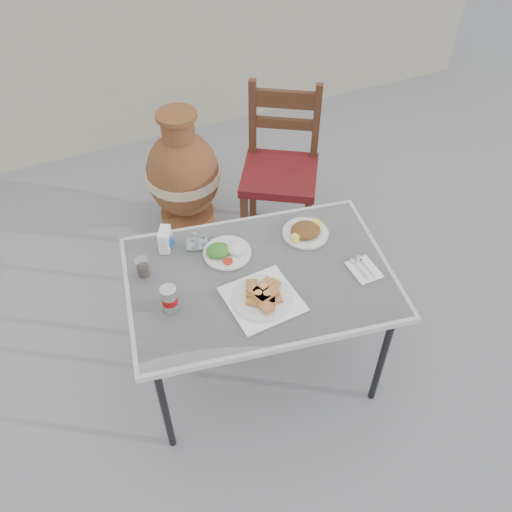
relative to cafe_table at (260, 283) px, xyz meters
name	(u,v)px	position (x,y,z in m)	size (l,w,h in m)	color
ground	(262,381)	(-0.02, -0.09, -0.64)	(80.00, 80.00, 0.00)	slate
cafe_table	(260,283)	(0.00, 0.00, 0.00)	(1.25, 0.95, 0.69)	black
pide_plate	(262,295)	(-0.05, -0.13, 0.07)	(0.31, 0.31, 0.06)	white
salad_rice_plate	(227,251)	(-0.08, 0.18, 0.07)	(0.22, 0.22, 0.05)	silver
salad_chopped_plate	(306,231)	(0.30, 0.15, 0.07)	(0.22, 0.22, 0.05)	silver
soda_can	(169,299)	(-0.40, -0.02, 0.11)	(0.07, 0.07, 0.12)	#BDBCC1
cola_glass	(143,268)	(-0.45, 0.21, 0.09)	(0.06, 0.06, 0.09)	white
napkin_holder	(165,239)	(-0.32, 0.32, 0.10)	(0.08, 0.10, 0.11)	white
condiment_caddy	(197,242)	(-0.18, 0.28, 0.07)	(0.11, 0.10, 0.07)	#B2B2B9
cutlery_napkin	(362,268)	(0.43, -0.14, 0.05)	(0.12, 0.16, 0.01)	white
chair	(280,168)	(0.53, 0.89, -0.14)	(0.59, 0.59, 0.98)	#3A190F
terracotta_urn	(183,175)	(0.03, 1.23, -0.27)	(0.46, 0.46, 0.81)	brown
back_wall	(122,62)	(-0.02, 2.41, -0.04)	(6.00, 0.25, 1.20)	#A79F8B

